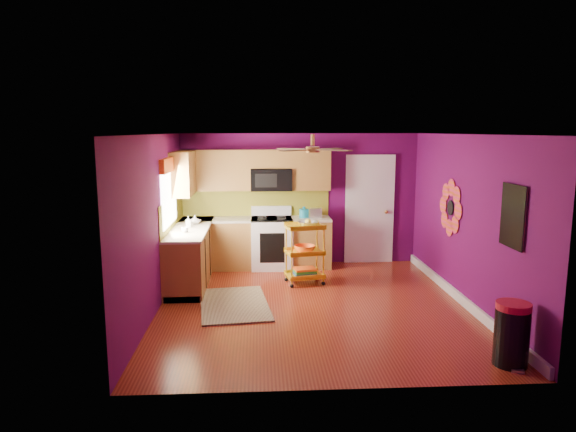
{
  "coord_description": "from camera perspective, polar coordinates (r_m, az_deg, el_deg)",
  "views": [
    {
      "loc": [
        -0.78,
        -7.23,
        2.55
      ],
      "look_at": [
        -0.35,
        0.4,
        1.28
      ],
      "focal_mm": 32.0,
      "sensor_mm": 36.0,
      "label": 1
    }
  ],
  "objects": [
    {
      "name": "room_envelope",
      "position": [
        7.33,
        3.09,
        2.26
      ],
      "size": [
        4.54,
        5.04,
        2.52
      ],
      "color": "#570A4C",
      "rests_on": "ground"
    },
    {
      "name": "ground",
      "position": [
        7.7,
        2.78,
        -9.88
      ],
      "size": [
        5.0,
        5.0,
        0.0
      ],
      "primitive_type": "plane",
      "color": "maroon",
      "rests_on": "ground"
    },
    {
      "name": "counter_cup",
      "position": [
        8.36,
        -11.38,
        -1.53
      ],
      "size": [
        0.11,
        0.11,
        0.09
      ],
      "primitive_type": "imported",
      "color": "white",
      "rests_on": "lower_cabinets"
    },
    {
      "name": "panel_door",
      "position": [
        10.04,
        9.03,
        0.62
      ],
      "size": [
        0.95,
        0.11,
        2.15
      ],
      "color": "white",
      "rests_on": "ground"
    },
    {
      "name": "left_window",
      "position": [
        8.44,
        -13.08,
        3.69
      ],
      "size": [
        0.08,
        1.35,
        1.08
      ],
      "color": "white",
      "rests_on": "ground"
    },
    {
      "name": "right_wall_art",
      "position": [
        7.6,
        20.11,
        0.51
      ],
      "size": [
        0.04,
        2.74,
        1.04
      ],
      "color": "black",
      "rests_on": "ground"
    },
    {
      "name": "electric_range",
      "position": [
        9.63,
        -1.82,
        -2.94
      ],
      "size": [
        0.76,
        0.66,
        1.13
      ],
      "color": "white",
      "rests_on": "ground"
    },
    {
      "name": "rolling_cart",
      "position": [
        8.61,
        1.93,
        -3.85
      ],
      "size": [
        0.68,
        0.55,
        1.1
      ],
      "color": "yellow",
      "rests_on": "ground"
    },
    {
      "name": "upper_cabinetry",
      "position": [
        9.44,
        -6.07,
        4.85
      ],
      "size": [
        2.8,
        2.3,
        1.26
      ],
      "color": "brown",
      "rests_on": "ground"
    },
    {
      "name": "soap_bottle_a",
      "position": [
        8.82,
        -11.0,
        -0.62
      ],
      "size": [
        0.08,
        0.09,
        0.18
      ],
      "primitive_type": "imported",
      "color": "#EA3F72",
      "rests_on": "lower_cabinets"
    },
    {
      "name": "ceiling_fan",
      "position": [
        7.47,
        2.76,
        7.46
      ],
      "size": [
        1.01,
        1.01,
        0.26
      ],
      "color": "#BF8C3F",
      "rests_on": "ground"
    },
    {
      "name": "counter_dish",
      "position": [
        9.11,
        -10.46,
        -0.66
      ],
      "size": [
        0.26,
        0.26,
        0.06
      ],
      "primitive_type": "imported",
      "color": "white",
      "rests_on": "lower_cabinets"
    },
    {
      "name": "teal_kettle",
      "position": [
        9.61,
        1.79,
        0.33
      ],
      "size": [
        0.18,
        0.18,
        0.21
      ],
      "color": "#137895",
      "rests_on": "lower_cabinets"
    },
    {
      "name": "trash_can",
      "position": [
        6.25,
        23.6,
        -11.94
      ],
      "size": [
        0.48,
        0.48,
        0.71
      ],
      "color": "black",
      "rests_on": "ground"
    },
    {
      "name": "lower_cabinets",
      "position": [
        9.31,
        -6.67,
        -3.74
      ],
      "size": [
        2.81,
        2.31,
        0.94
      ],
      "color": "brown",
      "rests_on": "ground"
    },
    {
      "name": "soap_bottle_b",
      "position": [
        9.08,
        -10.3,
        -0.39
      ],
      "size": [
        0.12,
        0.12,
        0.16
      ],
      "primitive_type": "imported",
      "color": "white",
      "rests_on": "lower_cabinets"
    },
    {
      "name": "shag_rug",
      "position": [
        7.75,
        -6.0,
        -9.71
      ],
      "size": [
        1.16,
        1.69,
        0.02
      ],
      "primitive_type": "cube",
      "rotation": [
        0.0,
        0.0,
        0.12
      ],
      "color": "#302010",
      "rests_on": "ground"
    },
    {
      "name": "toaster",
      "position": [
        9.59,
        3.09,
        0.34
      ],
      "size": [
        0.22,
        0.15,
        0.18
      ],
      "primitive_type": "cube",
      "color": "beige",
      "rests_on": "lower_cabinets"
    }
  ]
}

